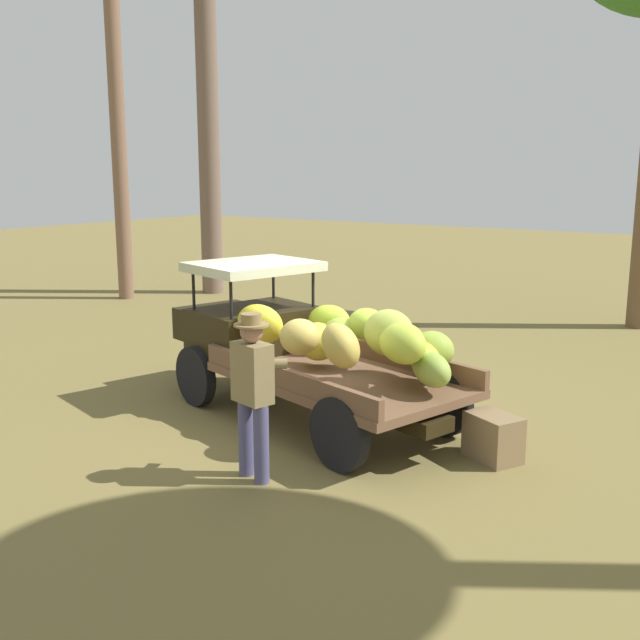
{
  "coord_description": "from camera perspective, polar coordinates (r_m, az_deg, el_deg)",
  "views": [
    {
      "loc": [
        -4.95,
        7.25,
        3.01
      ],
      "look_at": [
        -0.12,
        0.14,
        1.27
      ],
      "focal_mm": 41.75,
      "sensor_mm": 36.0,
      "label": 1
    }
  ],
  "objects": [
    {
      "name": "ground_plane",
      "position": [
        9.28,
        -0.15,
        -7.45
      ],
      "size": [
        60.0,
        60.0,
        0.0
      ],
      "primitive_type": "plane",
      "color": "olive"
    },
    {
      "name": "truck",
      "position": [
        9.12,
        -1.21,
        -1.81
      ],
      "size": [
        4.66,
        2.69,
        1.83
      ],
      "rotation": [
        0.0,
        0.0,
        -0.27
      ],
      "color": "black",
      "rests_on": "ground"
    },
    {
      "name": "farmer",
      "position": [
        7.25,
        -5.16,
        -5.1
      ],
      "size": [
        0.54,
        0.5,
        1.67
      ],
      "rotation": [
        0.0,
        0.0,
        -1.83
      ],
      "color": "#4F4D76",
      "rests_on": "ground"
    },
    {
      "name": "wooden_crate",
      "position": [
        8.12,
        13.13,
        -8.75
      ],
      "size": [
        0.68,
        0.6,
        0.49
      ],
      "primitive_type": "cube",
      "rotation": [
        0.0,
        0.0,
        2.67
      ],
      "color": "olive",
      "rests_on": "ground"
    }
  ]
}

